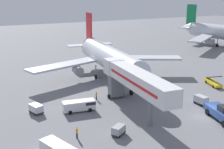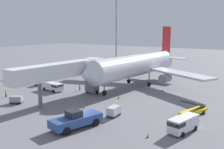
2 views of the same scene
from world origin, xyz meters
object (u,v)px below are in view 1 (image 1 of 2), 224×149
(jet_bridge, at_px, (133,79))
(ground_crew_worker_midground, at_px, (77,132))
(belt_loader_truck, at_px, (213,82))
(safety_cone_bravo, at_px, (149,92))
(pushback_tug, at_px, (224,113))
(baggage_cart_outer_left, at_px, (36,108))
(airplane_at_gate, at_px, (109,58))
(baggage_cart_near_center, at_px, (119,130))
(baggage_cart_far_right, at_px, (201,100))
(airplane_background, at_px, (224,33))
(ground_crew_worker_foreground, at_px, (96,96))
(service_van_mid_left, at_px, (80,105))
(safety_cone_alpha, at_px, (170,108))

(jet_bridge, height_order, ground_crew_worker_midground, jet_bridge)
(belt_loader_truck, bearing_deg, safety_cone_bravo, 173.12)
(pushback_tug, height_order, baggage_cart_outer_left, pushback_tug)
(baggage_cart_outer_left, bearing_deg, airplane_at_gate, 33.62)
(baggage_cart_near_center, xyz_separation_m, baggage_cart_outer_left, (-8.73, 13.14, 0.07))
(baggage_cart_near_center, height_order, ground_crew_worker_midground, ground_crew_worker_midground)
(airplane_at_gate, height_order, baggage_cart_outer_left, airplane_at_gate)
(ground_crew_worker_midground, bearing_deg, baggage_cart_far_right, 5.52)
(baggage_cart_near_center, xyz_separation_m, airplane_background, (66.68, 45.27, 4.29))
(airplane_at_gate, height_order, ground_crew_worker_foreground, airplane_at_gate)
(airplane_background, bearing_deg, service_van_mid_left, -153.28)
(baggage_cart_outer_left, xyz_separation_m, safety_cone_bravo, (22.58, 0.31, -0.53))
(pushback_tug, relative_size, baggage_cart_outer_left, 2.86)
(belt_loader_truck, relative_size, ground_crew_worker_midground, 3.48)
(belt_loader_truck, height_order, baggage_cart_near_center, belt_loader_truck)
(service_van_mid_left, height_order, baggage_cart_far_right, service_van_mid_left)
(baggage_cart_near_center, xyz_separation_m, ground_crew_worker_midground, (-5.65, 1.70, 0.12))
(airplane_at_gate, height_order, pushback_tug, airplane_at_gate)
(baggage_cart_outer_left, bearing_deg, baggage_cart_far_right, -18.21)
(airplane_at_gate, relative_size, safety_cone_alpha, 79.41)
(ground_crew_worker_foreground, bearing_deg, airplane_at_gate, 55.11)
(airplane_background, bearing_deg, ground_crew_worker_midground, -148.93)
(ground_crew_worker_midground, bearing_deg, belt_loader_truck, 15.93)
(baggage_cart_near_center, xyz_separation_m, safety_cone_bravo, (13.85, 13.46, -0.46))
(belt_loader_truck, relative_size, service_van_mid_left, 1.03)
(baggage_cart_outer_left, distance_m, airplane_background, 82.08)
(ground_crew_worker_foreground, height_order, safety_cone_alpha, ground_crew_worker_foreground)
(jet_bridge, height_order, service_van_mid_left, jet_bridge)
(jet_bridge, xyz_separation_m, safety_cone_bravo, (7.65, 6.69, -5.37))
(airplane_at_gate, bearing_deg, airplane_background, 18.83)
(belt_loader_truck, xyz_separation_m, baggage_cart_outer_left, (-37.83, 1.53, 0.10))
(ground_crew_worker_foreground, relative_size, ground_crew_worker_midground, 0.97)
(baggage_cart_outer_left, distance_m, ground_crew_worker_foreground, 11.64)
(pushback_tug, xyz_separation_m, ground_crew_worker_midground, (-22.82, 4.61, -0.31))
(baggage_cart_far_right, bearing_deg, safety_cone_alpha, 175.53)
(jet_bridge, bearing_deg, safety_cone_alpha, -19.62)
(ground_crew_worker_foreground, distance_m, ground_crew_worker_midground, 15.36)
(pushback_tug, distance_m, safety_cone_alpha, 8.96)
(jet_bridge, relative_size, pushback_tug, 2.70)
(belt_loader_truck, distance_m, safety_cone_bravo, 15.37)
(baggage_cart_near_center, height_order, baggage_cart_outer_left, baggage_cart_outer_left)
(baggage_cart_near_center, distance_m, ground_crew_worker_foreground, 14.78)
(baggage_cart_far_right, bearing_deg, baggage_cart_outer_left, 161.79)
(baggage_cart_near_center, relative_size, ground_crew_worker_foreground, 1.50)
(belt_loader_truck, height_order, baggage_cart_far_right, belt_loader_truck)
(safety_cone_alpha, bearing_deg, baggage_cart_near_center, -159.66)
(belt_loader_truck, xyz_separation_m, service_van_mid_left, (-30.92, -0.82, 0.34))
(safety_cone_alpha, bearing_deg, service_van_mid_left, 156.29)
(baggage_cart_far_right, xyz_separation_m, safety_cone_alpha, (-6.53, 0.51, -0.64))
(ground_crew_worker_midground, bearing_deg, safety_cone_bravo, 31.09)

